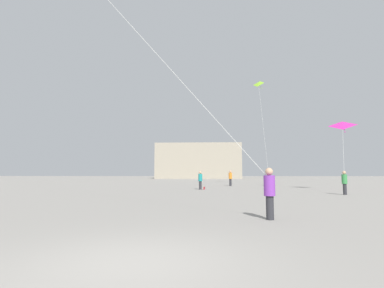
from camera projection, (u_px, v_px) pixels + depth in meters
name	position (u px, v px, depth m)	size (l,w,h in m)	color
ground_plane	(130.00, 263.00, 4.99)	(300.00, 300.00, 0.00)	gray
person_in_teal	(200.00, 179.00, 27.58)	(0.36, 0.36, 1.66)	#2D2D33
person_in_green	(344.00, 182.00, 20.91)	(0.36, 0.36, 1.64)	#2D2D33
person_in_orange	(230.00, 177.00, 35.16)	(0.39, 0.39, 1.81)	#2D2D33
person_in_purple	(270.00, 191.00, 9.74)	(0.36, 0.36, 1.66)	#2D2D33
person_in_black	(269.00, 177.00, 36.11)	(0.40, 0.40, 1.86)	#2D2D33
kite_magenta_delta	(343.00, 126.00, 26.59)	(3.45, 6.20, 4.75)	#D12899
kite_lime_delta	(259.00, 86.00, 40.41)	(1.25, 3.82, 12.44)	#8CD12D
building_left_hall	(198.00, 161.00, 85.28)	(23.16, 11.19, 9.60)	#A39984
handbag_beside_flyer	(204.00, 188.00, 27.58)	(0.32, 0.14, 0.24)	maroon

